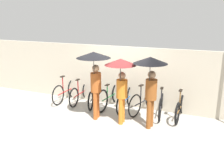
{
  "coord_description": "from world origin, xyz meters",
  "views": [
    {
      "loc": [
        2.98,
        -6.18,
        3.13
      ],
      "look_at": [
        0.0,
        0.76,
        1.0
      ],
      "focal_mm": 40.0,
      "sensor_mm": 36.0,
      "label": 1
    }
  ],
  "objects_px": {
    "pedestrian_leading": "(94,67)",
    "parked_bicycle_5": "(144,101)",
    "parked_bicycle_6": "(161,103)",
    "pedestrian_trailing": "(151,74)",
    "parked_bicycle_0": "(66,91)",
    "parked_bicycle_3": "(110,96)",
    "parked_bicycle_2": "(94,95)",
    "pedestrian_center": "(121,75)",
    "parked_bicycle_4": "(126,99)",
    "parked_bicycle_7": "(180,107)",
    "parked_bicycle_1": "(81,93)"
  },
  "relations": [
    {
      "from": "parked_bicycle_2",
      "to": "pedestrian_center",
      "type": "height_order",
      "value": "pedestrian_center"
    },
    {
      "from": "parked_bicycle_3",
      "to": "parked_bicycle_4",
      "type": "xyz_separation_m",
      "value": [
        0.59,
        -0.02,
        -0.02
      ]
    },
    {
      "from": "parked_bicycle_0",
      "to": "parked_bicycle_1",
      "type": "distance_m",
      "value": 0.59
    },
    {
      "from": "parked_bicycle_0",
      "to": "parked_bicycle_2",
      "type": "distance_m",
      "value": 1.18
    },
    {
      "from": "parked_bicycle_5",
      "to": "pedestrian_trailing",
      "type": "height_order",
      "value": "pedestrian_trailing"
    },
    {
      "from": "parked_bicycle_5",
      "to": "parked_bicycle_2",
      "type": "bearing_deg",
      "value": 105.75
    },
    {
      "from": "parked_bicycle_6",
      "to": "pedestrian_trailing",
      "type": "height_order",
      "value": "pedestrian_trailing"
    },
    {
      "from": "parked_bicycle_3",
      "to": "pedestrian_leading",
      "type": "relative_size",
      "value": 0.89
    },
    {
      "from": "pedestrian_leading",
      "to": "parked_bicycle_5",
      "type": "bearing_deg",
      "value": -140.26
    },
    {
      "from": "parked_bicycle_1",
      "to": "pedestrian_trailing",
      "type": "bearing_deg",
      "value": -115.87
    },
    {
      "from": "parked_bicycle_5",
      "to": "parked_bicycle_6",
      "type": "distance_m",
      "value": 0.59
    },
    {
      "from": "parked_bicycle_2",
      "to": "parked_bicycle_4",
      "type": "bearing_deg",
      "value": -103.58
    },
    {
      "from": "parked_bicycle_5",
      "to": "parked_bicycle_1",
      "type": "bearing_deg",
      "value": 103.69
    },
    {
      "from": "parked_bicycle_2",
      "to": "pedestrian_center",
      "type": "bearing_deg",
      "value": -141.91
    },
    {
      "from": "parked_bicycle_2",
      "to": "pedestrian_trailing",
      "type": "relative_size",
      "value": 0.82
    },
    {
      "from": "parked_bicycle_4",
      "to": "parked_bicycle_6",
      "type": "height_order",
      "value": "parked_bicycle_4"
    },
    {
      "from": "parked_bicycle_5",
      "to": "pedestrian_trailing",
      "type": "bearing_deg",
      "value": -143.34
    },
    {
      "from": "pedestrian_leading",
      "to": "pedestrian_center",
      "type": "bearing_deg",
      "value": 173.96
    },
    {
      "from": "parked_bicycle_0",
      "to": "parked_bicycle_3",
      "type": "xyz_separation_m",
      "value": [
        1.78,
        0.02,
        0.02
      ]
    },
    {
      "from": "parked_bicycle_1",
      "to": "parked_bicycle_6",
      "type": "bearing_deg",
      "value": -94.1
    },
    {
      "from": "pedestrian_leading",
      "to": "pedestrian_center",
      "type": "relative_size",
      "value": 1.07
    },
    {
      "from": "parked_bicycle_0",
      "to": "parked_bicycle_4",
      "type": "bearing_deg",
      "value": -90.59
    },
    {
      "from": "parked_bicycle_4",
      "to": "pedestrian_leading",
      "type": "distance_m",
      "value": 1.78
    },
    {
      "from": "parked_bicycle_6",
      "to": "pedestrian_leading",
      "type": "xyz_separation_m",
      "value": [
        -1.77,
        -1.17,
        1.26
      ]
    },
    {
      "from": "parked_bicycle_0",
      "to": "pedestrian_trailing",
      "type": "relative_size",
      "value": 0.84
    },
    {
      "from": "pedestrian_leading",
      "to": "parked_bicycle_7",
      "type": "bearing_deg",
      "value": -159.88
    },
    {
      "from": "pedestrian_leading",
      "to": "pedestrian_trailing",
      "type": "xyz_separation_m",
      "value": [
        1.66,
        0.03,
        -0.07
      ]
    },
    {
      "from": "parked_bicycle_6",
      "to": "pedestrian_center",
      "type": "relative_size",
      "value": 0.92
    },
    {
      "from": "parked_bicycle_2",
      "to": "parked_bicycle_3",
      "type": "relative_size",
      "value": 0.9
    },
    {
      "from": "parked_bicycle_0",
      "to": "parked_bicycle_7",
      "type": "height_order",
      "value": "parked_bicycle_7"
    },
    {
      "from": "parked_bicycle_1",
      "to": "pedestrian_trailing",
      "type": "height_order",
      "value": "pedestrian_trailing"
    },
    {
      "from": "parked_bicycle_5",
      "to": "pedestrian_leading",
      "type": "xyz_separation_m",
      "value": [
        -1.18,
        -1.18,
        1.25
      ]
    },
    {
      "from": "parked_bicycle_2",
      "to": "parked_bicycle_5",
      "type": "xyz_separation_m",
      "value": [
        1.78,
        0.06,
        0.04
      ]
    },
    {
      "from": "pedestrian_trailing",
      "to": "parked_bicycle_5",
      "type": "bearing_deg",
      "value": -58.72
    },
    {
      "from": "parked_bicycle_5",
      "to": "parked_bicycle_6",
      "type": "xyz_separation_m",
      "value": [
        0.59,
        -0.0,
        -0.02
      ]
    },
    {
      "from": "parked_bicycle_7",
      "to": "parked_bicycle_3",
      "type": "bearing_deg",
      "value": 89.77
    },
    {
      "from": "pedestrian_center",
      "to": "pedestrian_trailing",
      "type": "bearing_deg",
      "value": -179.32
    },
    {
      "from": "parked_bicycle_6",
      "to": "parked_bicycle_5",
      "type": "bearing_deg",
      "value": 81.8
    },
    {
      "from": "parked_bicycle_5",
      "to": "parked_bicycle_6",
      "type": "height_order",
      "value": "parked_bicycle_5"
    },
    {
      "from": "parked_bicycle_6",
      "to": "pedestrian_leading",
      "type": "height_order",
      "value": "pedestrian_leading"
    },
    {
      "from": "parked_bicycle_1",
      "to": "parked_bicycle_2",
      "type": "height_order",
      "value": "parked_bicycle_1"
    },
    {
      "from": "parked_bicycle_3",
      "to": "pedestrian_center",
      "type": "relative_size",
      "value": 0.95
    },
    {
      "from": "parked_bicycle_1",
      "to": "pedestrian_leading",
      "type": "relative_size",
      "value": 0.83
    },
    {
      "from": "parked_bicycle_0",
      "to": "parked_bicycle_3",
      "type": "height_order",
      "value": "parked_bicycle_3"
    },
    {
      "from": "parked_bicycle_1",
      "to": "pedestrian_center",
      "type": "bearing_deg",
      "value": -124.39
    },
    {
      "from": "pedestrian_trailing",
      "to": "parked_bicycle_2",
      "type": "bearing_deg",
      "value": -17.18
    },
    {
      "from": "pedestrian_trailing",
      "to": "parked_bicycle_7",
      "type": "bearing_deg",
      "value": -114.47
    },
    {
      "from": "parked_bicycle_1",
      "to": "parked_bicycle_4",
      "type": "distance_m",
      "value": 1.78
    },
    {
      "from": "parked_bicycle_5",
      "to": "parked_bicycle_7",
      "type": "height_order",
      "value": "parked_bicycle_7"
    },
    {
      "from": "parked_bicycle_1",
      "to": "parked_bicycle_6",
      "type": "height_order",
      "value": "parked_bicycle_1"
    }
  ]
}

